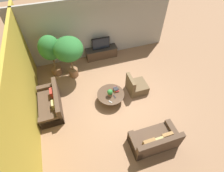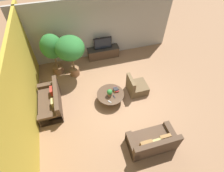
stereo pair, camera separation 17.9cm
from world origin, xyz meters
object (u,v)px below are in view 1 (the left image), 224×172
object	(u,v)px
media_console	(101,53)
television	(101,43)
coffee_table	(111,96)
potted_plant_tabletop	(110,93)
potted_palm_corner	(69,50)
armchair_wicker	(136,86)
potted_palm_tall	(50,50)
couch_by_wall	(51,104)
couch_near_entry	(154,140)

from	to	relation	value
media_console	television	size ratio (longest dim) A/B	1.80
coffee_table	potted_plant_tabletop	bearing A→B (deg)	-131.44
potted_palm_corner	television	bearing A→B (deg)	29.57
armchair_wicker	potted_plant_tabletop	distance (m)	1.30
armchair_wicker	potted_palm_tall	distance (m)	4.00
couch_by_wall	potted_plant_tabletop	distance (m)	2.38
media_console	potted_palm_tall	xyz separation A→B (m)	(-2.37, -0.52, 1.09)
television	couch_near_entry	size ratio (longest dim) A/B	0.56
potted_palm_tall	potted_palm_corner	world-z (taller)	potted_palm_tall
television	couch_by_wall	xyz separation A→B (m)	(-2.79, -2.53, -0.56)
coffee_table	television	bearing A→B (deg)	81.92
couch_by_wall	potted_palm_corner	distance (m)	2.31
television	potted_plant_tabletop	distance (m)	2.98
couch_near_entry	potted_palm_corner	bearing A→B (deg)	-64.46
couch_by_wall	armchair_wicker	bearing A→B (deg)	86.90
couch_near_entry	armchair_wicker	size ratio (longest dim) A/B	1.87
media_console	coffee_table	size ratio (longest dim) A/B	1.45
coffee_table	armchair_wicker	xyz separation A→B (m)	(1.20, 0.16, -0.01)
armchair_wicker	potted_palm_corner	world-z (taller)	potted_palm_corner
media_console	potted_palm_tall	bearing A→B (deg)	-167.61
armchair_wicker	potted_palm_corner	distance (m)	3.24
coffee_table	potted_palm_tall	world-z (taller)	potted_palm_tall
television	potted_palm_corner	size ratio (longest dim) A/B	0.44
couch_by_wall	coffee_table	bearing A→B (deg)	81.56
coffee_table	potted_palm_corner	distance (m)	2.59
potted_palm_tall	couch_near_entry	bearing A→B (deg)	-59.18
potted_palm_corner	potted_plant_tabletop	size ratio (longest dim) A/B	6.20
couch_near_entry	armchair_wicker	bearing A→B (deg)	-98.78
media_console	armchair_wicker	size ratio (longest dim) A/B	1.88
couch_by_wall	television	bearing A→B (deg)	132.21
potted_palm_tall	potted_plant_tabletop	size ratio (longest dim) A/B	6.21
coffee_table	couch_near_entry	bearing A→B (deg)	-70.35
coffee_table	media_console	bearing A→B (deg)	81.92
potted_palm_corner	potted_plant_tabletop	distance (m)	2.49
media_console	potted_palm_corner	distance (m)	2.21
armchair_wicker	couch_by_wall	bearing A→B (deg)	86.90
television	couch_near_entry	xyz separation A→B (m)	(0.41, -5.17, -0.55)
potted_palm_tall	potted_palm_corner	size ratio (longest dim) A/B	1.00
media_console	potted_palm_tall	size ratio (longest dim) A/B	0.80
coffee_table	couch_near_entry	size ratio (longest dim) A/B	0.69
media_console	coffee_table	xyz separation A→B (m)	(-0.41, -2.88, -0.00)
couch_near_entry	potted_palm_corner	xyz separation A→B (m)	(-2.03, 4.25, 1.18)
media_console	potted_plant_tabletop	world-z (taller)	potted_plant_tabletop
media_console	armchair_wicker	world-z (taller)	armchair_wicker
couch_by_wall	couch_near_entry	xyz separation A→B (m)	(3.20, -2.65, 0.01)
media_console	potted_palm_corner	world-z (taller)	potted_palm_corner
couch_near_entry	armchair_wicker	xyz separation A→B (m)	(0.38, 2.45, -0.02)
couch_by_wall	couch_near_entry	world-z (taller)	same
couch_near_entry	potted_palm_corner	size ratio (longest dim) A/B	0.79
couch_by_wall	armchair_wicker	size ratio (longest dim) A/B	2.07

